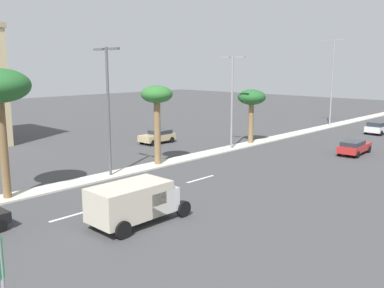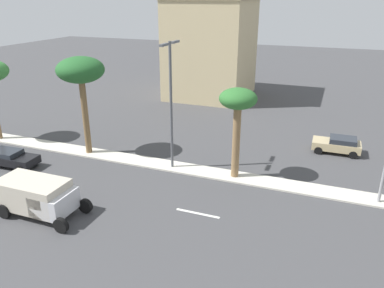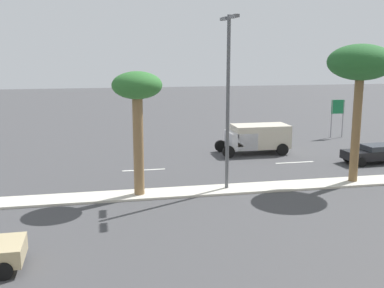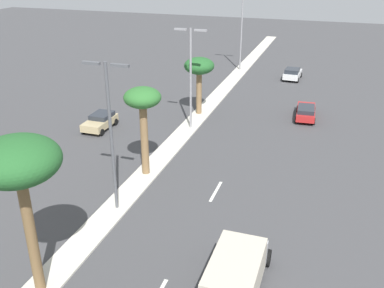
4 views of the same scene
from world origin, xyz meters
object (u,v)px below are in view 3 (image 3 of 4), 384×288
at_px(palm_tree_outboard, 137,94).
at_px(sedan_black_trailing, 374,153).
at_px(directional_road_sign, 338,111).
at_px(palm_tree_left, 360,66).
at_px(street_lamp_rear, 228,89).
at_px(box_truck, 255,137).

bearing_deg(palm_tree_outboard, sedan_black_trailing, -75.35).
xyz_separation_m(directional_road_sign, palm_tree_left, (-14.04, 6.58, 4.44)).
height_order(directional_road_sign, palm_tree_outboard, palm_tree_outboard).
bearing_deg(street_lamp_rear, directional_road_sign, -45.75).
xyz_separation_m(directional_road_sign, box_truck, (-5.03, 9.54, -1.18)).
bearing_deg(palm_tree_outboard, directional_road_sign, -53.73).
relative_size(palm_tree_left, sedan_black_trailing, 1.91).
bearing_deg(street_lamp_rear, palm_tree_left, -90.83).
relative_size(palm_tree_left, street_lamp_rear, 0.85).
height_order(palm_tree_left, street_lamp_rear, street_lamp_rear).
height_order(palm_tree_left, palm_tree_outboard, palm_tree_left).
distance_m(directional_road_sign, box_truck, 10.85).
bearing_deg(palm_tree_left, street_lamp_rear, 89.17).
bearing_deg(box_truck, palm_tree_outboard, 133.18).
distance_m(palm_tree_outboard, street_lamp_rear, 4.92).
bearing_deg(palm_tree_left, palm_tree_outboard, 90.26).
distance_m(directional_road_sign, sedan_black_trailing, 10.17).
xyz_separation_m(palm_tree_outboard, sedan_black_trailing, (4.38, -16.75, -4.79)).
bearing_deg(sedan_black_trailing, palm_tree_outboard, 104.65).
bearing_deg(box_truck, palm_tree_left, -161.80).
bearing_deg(palm_tree_outboard, street_lamp_rear, -88.02).
xyz_separation_m(palm_tree_outboard, box_truck, (9.07, -9.67, -4.26)).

